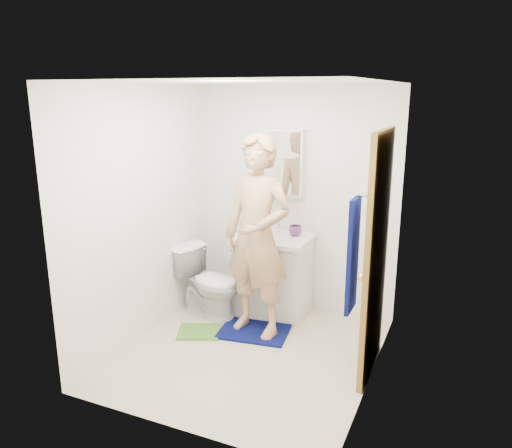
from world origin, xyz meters
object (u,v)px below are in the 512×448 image
(medicine_cabinet, at_px, (281,163))
(towel, at_px, (353,256))
(soap_dispenser, at_px, (246,224))
(toothbrush_cup, at_px, (295,231))
(toilet, at_px, (209,282))
(man, at_px, (257,237))
(vanity_cabinet, at_px, (272,276))

(medicine_cabinet, height_order, towel, medicine_cabinet)
(soap_dispenser, bearing_deg, medicine_cabinet, 38.90)
(medicine_cabinet, relative_size, toothbrush_cup, 5.10)
(towel, bearing_deg, medicine_cabinet, 124.61)
(toothbrush_cup, bearing_deg, toilet, -148.60)
(medicine_cabinet, height_order, man, man)
(man, bearing_deg, toothbrush_cup, 88.77)
(toilet, relative_size, man, 0.38)
(toothbrush_cup, height_order, man, man)
(medicine_cabinet, bearing_deg, vanity_cabinet, -90.00)
(medicine_cabinet, xyz_separation_m, man, (0.06, -0.77, -0.60))
(medicine_cabinet, bearing_deg, toilet, -134.55)
(towel, distance_m, toilet, 2.26)
(toilet, bearing_deg, toothbrush_cup, -44.98)
(vanity_cabinet, height_order, toothbrush_cup, toothbrush_cup)
(toilet, height_order, toothbrush_cup, toothbrush_cup)
(vanity_cabinet, xyz_separation_m, man, (0.06, -0.54, 0.60))
(medicine_cabinet, bearing_deg, towel, -55.39)
(vanity_cabinet, height_order, towel, towel)
(medicine_cabinet, bearing_deg, soap_dispenser, -141.10)
(toilet, distance_m, man, 0.91)
(toothbrush_cup, bearing_deg, vanity_cabinet, -150.62)
(toothbrush_cup, bearing_deg, soap_dispenser, -165.19)
(toilet, bearing_deg, vanity_cabinet, -44.27)
(medicine_cabinet, bearing_deg, toothbrush_cup, -27.35)
(toothbrush_cup, distance_m, man, 0.68)
(towel, bearing_deg, man, 139.97)
(toothbrush_cup, bearing_deg, towel, -58.76)
(toilet, xyz_separation_m, man, (0.64, -0.18, 0.62))
(vanity_cabinet, height_order, man, man)
(toilet, relative_size, soap_dispenser, 3.73)
(soap_dispenser, bearing_deg, toilet, -128.87)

